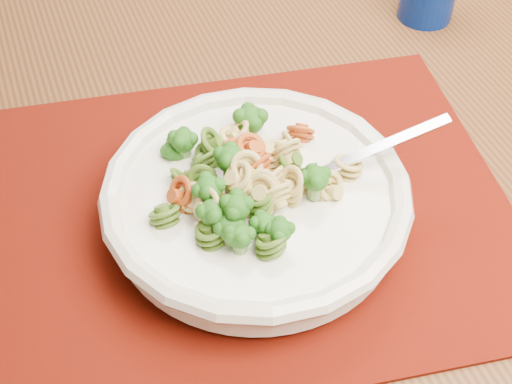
{
  "coord_description": "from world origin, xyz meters",
  "views": [
    {
      "loc": [
        -0.4,
        -0.44,
        1.28
      ],
      "look_at": [
        -0.36,
        -0.01,
        0.82
      ],
      "focal_mm": 50.0,
      "sensor_mm": 36.0,
      "label": 1
    }
  ],
  "objects": [
    {
      "name": "placemat",
      "position": [
        -0.38,
        -0.0,
        0.78
      ],
      "size": [
        0.54,
        0.45,
        0.0
      ],
      "primitive_type": "cube",
      "rotation": [
        0.0,
        0.0,
        0.12
      ],
      "color": "#531003",
      "rests_on": "dining_table"
    },
    {
      "name": "pasta_broccoli_heap",
      "position": [
        -0.36,
        -0.01,
        0.82
      ],
      "size": [
        0.23,
        0.23,
        0.06
      ],
      "primitive_type": null,
      "color": "tan",
      "rests_on": "pasta_bowl"
    },
    {
      "name": "dining_table",
      "position": [
        -0.47,
        0.06,
        0.68
      ],
      "size": [
        1.77,
        1.39,
        0.77
      ],
      "rotation": [
        0.0,
        0.0,
        0.27
      ],
      "color": "#563618",
      "rests_on": "ground"
    },
    {
      "name": "pasta_bowl",
      "position": [
        -0.36,
        -0.01,
        0.81
      ],
      "size": [
        0.28,
        0.28,
        0.05
      ],
      "color": "silver",
      "rests_on": "placemat"
    },
    {
      "name": "fork",
      "position": [
        -0.32,
        -0.01,
        0.82
      ],
      "size": [
        0.18,
        0.05,
        0.08
      ],
      "primitive_type": null,
      "rotation": [
        0.0,
        -0.35,
        0.13
      ],
      "color": "silver",
      "rests_on": "pasta_bowl"
    }
  ]
}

